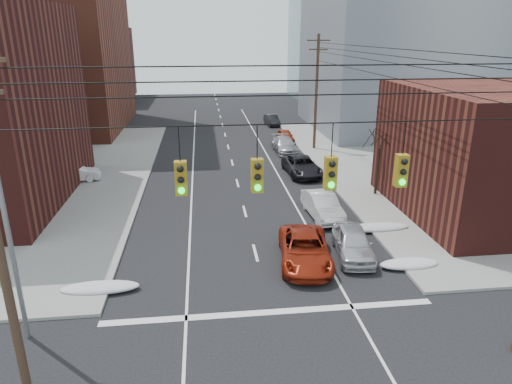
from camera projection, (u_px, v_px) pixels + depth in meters
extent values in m
cube|color=#451714|center=(61.00, 64.00, 77.48)|extent=(22.00, 18.00, 12.00)
cube|color=gray|center=(412.00, 20.00, 52.54)|extent=(22.00, 20.00, 25.00)
cube|color=gray|center=(356.00, 33.00, 77.63)|extent=(20.00, 18.00, 22.00)
cylinder|color=#473323|center=(316.00, 94.00, 43.97)|extent=(0.28, 0.28, 11.00)
cube|color=#473323|center=(319.00, 40.00, 42.35)|extent=(2.20, 0.12, 0.12)
cube|color=#473323|center=(318.00, 49.00, 42.62)|extent=(1.80, 0.12, 0.12)
cylinder|color=black|center=(292.00, 124.00, 12.94)|extent=(17.00, 0.04, 0.04)
cylinder|color=black|center=(179.00, 144.00, 12.75)|extent=(0.03, 0.03, 1.00)
cube|color=olive|center=(181.00, 178.00, 13.08)|extent=(0.35, 0.30, 1.00)
sphere|color=black|center=(180.00, 169.00, 12.81)|extent=(0.20, 0.20, 0.20)
sphere|color=black|center=(181.00, 180.00, 12.92)|extent=(0.20, 0.20, 0.20)
sphere|color=#0CE526|center=(181.00, 191.00, 13.02)|extent=(0.20, 0.20, 0.20)
cylinder|color=black|center=(257.00, 142.00, 12.99)|extent=(0.03, 0.03, 1.00)
cube|color=olive|center=(257.00, 175.00, 13.32)|extent=(0.35, 0.30, 1.00)
sphere|color=black|center=(258.00, 167.00, 13.06)|extent=(0.20, 0.20, 0.20)
sphere|color=black|center=(258.00, 177.00, 13.16)|extent=(0.20, 0.20, 0.20)
sphere|color=#0CE526|center=(258.00, 188.00, 13.27)|extent=(0.20, 0.20, 0.20)
cylinder|color=black|center=(332.00, 140.00, 13.24)|extent=(0.03, 0.03, 1.00)
cube|color=olive|center=(330.00, 173.00, 13.57)|extent=(0.35, 0.30, 1.00)
sphere|color=black|center=(333.00, 164.00, 13.30)|extent=(0.20, 0.20, 0.20)
sphere|color=black|center=(332.00, 175.00, 13.41)|extent=(0.20, 0.20, 0.20)
sphere|color=#0CE526|center=(331.00, 185.00, 13.51)|extent=(0.20, 0.20, 0.20)
cylinder|color=black|center=(405.00, 138.00, 13.48)|extent=(0.03, 0.03, 1.00)
cube|color=olive|center=(401.00, 170.00, 13.81)|extent=(0.35, 0.30, 1.00)
sphere|color=black|center=(405.00, 162.00, 13.54)|extent=(0.20, 0.20, 0.20)
sphere|color=black|center=(403.00, 172.00, 13.65)|extent=(0.20, 0.20, 0.20)
sphere|color=#0CE526|center=(402.00, 182.00, 13.76)|extent=(0.20, 0.20, 0.20)
cylinder|color=gray|center=(8.00, 229.00, 16.05)|extent=(0.18, 0.18, 9.00)
cylinder|color=black|center=(377.00, 172.00, 32.20)|extent=(0.20, 0.20, 3.50)
cylinder|color=black|center=(385.00, 139.00, 31.59)|extent=(0.27, 0.82, 1.19)
cylinder|color=black|center=(380.00, 137.00, 31.97)|extent=(1.17, 0.54, 1.38)
cylinder|color=black|center=(370.00, 136.00, 32.04)|extent=(1.44, 1.00, 1.48)
cylinder|color=black|center=(374.00, 140.00, 31.45)|extent=(0.17, 0.84, 1.19)
cylinder|color=black|center=(376.00, 140.00, 30.96)|extent=(0.82, 0.99, 1.40)
cylinder|color=black|center=(386.00, 141.00, 30.60)|extent=(1.74, 0.21, 1.43)
cylinder|color=black|center=(386.00, 140.00, 31.26)|extent=(0.48, 0.73, 1.20)
ellipsoid|color=silver|center=(100.00, 288.00, 20.51)|extent=(3.50, 1.08, 0.42)
ellipsoid|color=silver|center=(409.00, 264.00, 22.62)|extent=(3.00, 1.08, 0.42)
ellipsoid|color=silver|center=(376.00, 228.00, 26.84)|extent=(4.00, 1.08, 0.42)
imported|color=maroon|center=(305.00, 249.00, 22.95)|extent=(3.10, 5.60, 1.48)
imported|color=silver|center=(353.00, 242.00, 23.66)|extent=(2.37, 4.66, 1.52)
imported|color=silver|center=(323.00, 205.00, 28.74)|extent=(1.90, 4.71, 1.52)
imported|color=black|center=(302.00, 166.00, 37.37)|extent=(2.72, 5.42, 1.47)
imported|color=#A5A5A9|center=(285.00, 145.00, 44.50)|extent=(2.15, 4.98, 1.43)
imported|color=maroon|center=(285.00, 136.00, 48.63)|extent=(1.57, 3.82, 1.30)
imported|color=black|center=(272.00, 120.00, 57.60)|extent=(1.67, 4.05, 1.31)
imported|color=silver|center=(75.00, 173.00, 35.27)|extent=(3.96, 1.92, 1.25)
imported|color=#A9A9AE|center=(38.00, 172.00, 35.44)|extent=(5.16, 2.94, 1.36)
imported|color=#A1A2A6|center=(2.00, 181.00, 33.37)|extent=(3.97, 2.67, 1.25)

